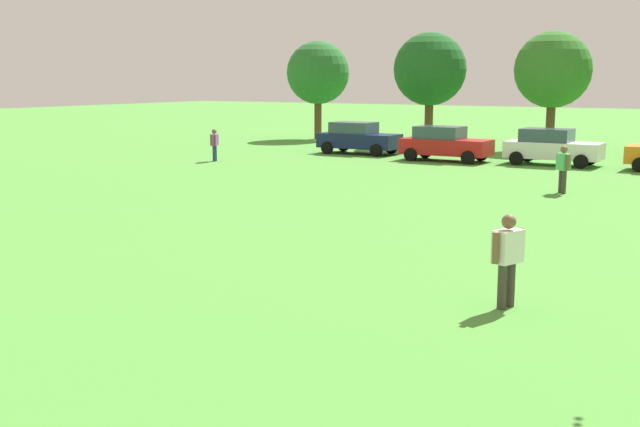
# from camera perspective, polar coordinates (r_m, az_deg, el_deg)

# --- Properties ---
(ground_plane) EXTENTS (160.00, 160.00, 0.00)m
(ground_plane) POSITION_cam_1_polar(r_m,az_deg,el_deg) (32.01, 12.41, 2.41)
(ground_plane) COLOR #4C9338
(adult_bystander) EXTENTS (0.47, 0.75, 1.67)m
(adult_bystander) POSITION_cam_1_polar(r_m,az_deg,el_deg) (14.07, 13.46, -2.79)
(adult_bystander) COLOR #3F3833
(adult_bystander) RESTS_ON ground
(bystander_near_trees) EXTENTS (0.46, 0.70, 1.57)m
(bystander_near_trees) POSITION_cam_1_polar(r_m,az_deg,el_deg) (38.51, -7.67, 5.16)
(bystander_near_trees) COLOR navy
(bystander_near_trees) RESTS_ON ground
(bystander_midfield) EXTENTS (0.59, 0.63, 1.67)m
(bystander_midfield) POSITION_cam_1_polar(r_m,az_deg,el_deg) (28.74, 17.24, 3.37)
(bystander_midfield) COLOR #3F3833
(bystander_midfield) RESTS_ON ground
(parked_car_navy_0) EXTENTS (4.30, 2.02, 1.68)m
(parked_car_navy_0) POSITION_cam_1_polar(r_m,az_deg,el_deg) (42.02, 2.77, 5.52)
(parked_car_navy_0) COLOR #141E4C
(parked_car_navy_0) RESTS_ON ground
(parked_car_red_1) EXTENTS (4.30, 2.02, 1.68)m
(parked_car_red_1) POSITION_cam_1_polar(r_m,az_deg,el_deg) (38.78, 9.02, 5.05)
(parked_car_red_1) COLOR red
(parked_car_red_1) RESTS_ON ground
(parked_car_white_2) EXTENTS (4.30, 2.02, 1.68)m
(parked_car_white_2) POSITION_cam_1_polar(r_m,az_deg,el_deg) (38.04, 16.48, 4.68)
(parked_car_white_2) COLOR white
(parked_car_white_2) RESTS_ON ground
(tree_far_left) EXTENTS (4.10, 4.10, 6.39)m
(tree_far_left) POSITION_cam_1_polar(r_m,az_deg,el_deg) (52.16, -0.15, 10.16)
(tree_far_left) COLOR brown
(tree_far_left) RESTS_ON ground
(tree_left) EXTENTS (4.26, 4.26, 6.64)m
(tree_left) POSITION_cam_1_polar(r_m,az_deg,el_deg) (47.13, 7.98, 10.31)
(tree_left) COLOR brown
(tree_left) RESTS_ON ground
(tree_center_left) EXTENTS (4.20, 4.20, 6.55)m
(tree_center_left) POSITION_cam_1_polar(r_m,az_deg,el_deg) (45.64, 16.55, 9.95)
(tree_center_left) COLOR brown
(tree_center_left) RESTS_ON ground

